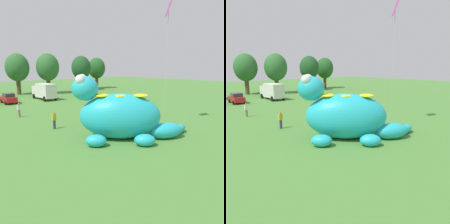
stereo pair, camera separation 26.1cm
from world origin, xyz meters
TOP-DOWN VIEW (x-y plane):
  - ground_plane at (0.00, 0.00)m, footprint 160.00×160.00m
  - giant_inflatable_creature at (-1.21, 0.50)m, footprint 10.07×7.95m
  - car_red at (-1.59, 26.34)m, footprint 2.15×4.21m
  - box_truck at (4.88, 26.42)m, footprint 2.60×6.49m
  - tree_centre at (4.33, 37.05)m, footprint 4.92×4.92m
  - tree_centre_right at (9.88, 34.18)m, footprint 4.97×4.97m
  - tree_mid_right at (19.43, 35.02)m, footprint 4.83×4.83m
  - tree_right at (25.66, 36.54)m, footprint 4.67×4.67m
  - spectator_near_inflatable at (-3.89, 7.07)m, footprint 0.38×0.26m
  - spectator_mid_field at (9.22, 20.74)m, footprint 0.38×0.26m
  - spectator_by_cars at (3.43, 10.06)m, footprint 0.38×0.26m
  - spectator_wandering at (-4.37, 14.78)m, footprint 0.38×0.26m
  - tethered_flying_kite at (5.54, 0.66)m, footprint 1.13×1.13m

SIDE VIEW (x-z plane):
  - ground_plane at x=0.00m, z-range 0.00..0.00m
  - spectator_near_inflatable at x=-3.89m, z-range 0.00..1.71m
  - spectator_mid_field at x=9.22m, z-range 0.00..1.71m
  - spectator_by_cars at x=3.43m, z-range 0.00..1.71m
  - spectator_wandering at x=-4.37m, z-range 0.00..1.71m
  - car_red at x=-1.59m, z-range 0.00..1.72m
  - box_truck at x=4.88m, z-range 0.13..3.08m
  - giant_inflatable_creature at x=-1.21m, z-range -0.74..4.75m
  - tree_right at x=25.66m, z-range 1.28..9.57m
  - tree_mid_right at x=19.43m, z-range 1.32..9.88m
  - tree_centre at x=4.33m, z-range 1.35..10.08m
  - tree_centre_right at x=9.88m, z-range 1.36..10.18m
  - tethered_flying_kite at x=5.54m, z-range 5.25..17.68m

